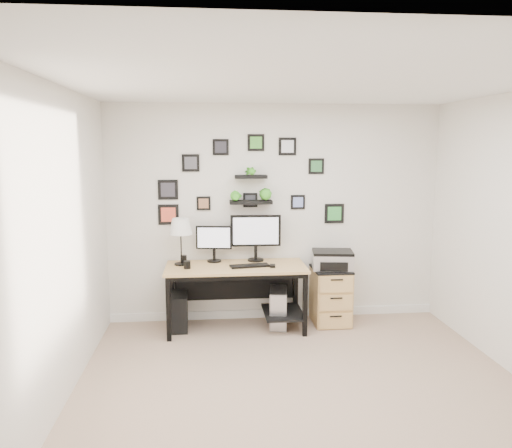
{
  "coord_description": "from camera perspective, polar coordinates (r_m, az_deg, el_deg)",
  "views": [
    {
      "loc": [
        -0.8,
        -3.92,
        2.11
      ],
      "look_at": [
        -0.25,
        1.83,
        1.2
      ],
      "focal_mm": 35.0,
      "sensor_mm": 36.0,
      "label": 1
    }
  ],
  "objects": [
    {
      "name": "monitor_left",
      "position": [
        5.88,
        -4.83,
        -1.94
      ],
      "size": [
        0.42,
        0.19,
        0.43
      ],
      "color": "black",
      "rests_on": "desk"
    },
    {
      "name": "mouse",
      "position": [
        5.66,
        1.9,
        -4.8
      ],
      "size": [
        0.07,
        0.1,
        0.03
      ],
      "primitive_type": "cube",
      "rotation": [
        0.0,
        0.0,
        -0.11
      ],
      "color": "black",
      "rests_on": "desk"
    },
    {
      "name": "wall_decor",
      "position": [
        5.89,
        -0.8,
        4.48
      ],
      "size": [
        2.24,
        0.18,
        1.07
      ],
      "color": "black",
      "rests_on": "ground"
    },
    {
      "name": "desk",
      "position": [
        5.79,
        -1.97,
        -5.9
      ],
      "size": [
        1.6,
        0.7,
        0.75
      ],
      "color": "tan",
      "rests_on": "ground"
    },
    {
      "name": "room",
      "position": [
        6.3,
        2.14,
        -10.13
      ],
      "size": [
        4.0,
        4.0,
        4.0
      ],
      "color": "tan",
      "rests_on": "ground"
    },
    {
      "name": "pen_cup",
      "position": [
        5.89,
        -8.27,
        -4.02
      ],
      "size": [
        0.07,
        0.07,
        0.1
      ],
      "primitive_type": "cylinder",
      "color": "black",
      "rests_on": "desk"
    },
    {
      "name": "file_cabinet",
      "position": [
        6.09,
        8.53,
        -8.1
      ],
      "size": [
        0.43,
        0.53,
        0.67
      ],
      "color": "tan",
      "rests_on": "ground"
    },
    {
      "name": "pc_tower_grey",
      "position": [
        5.96,
        2.56,
        -9.53
      ],
      "size": [
        0.26,
        0.47,
        0.44
      ],
      "color": "gray",
      "rests_on": "ground"
    },
    {
      "name": "keyboard",
      "position": [
        5.67,
        -0.74,
        -4.8
      ],
      "size": [
        0.46,
        0.21,
        0.02
      ],
      "primitive_type": "cube",
      "rotation": [
        0.0,
        0.0,
        0.17
      ],
      "color": "black",
      "rests_on": "desk"
    },
    {
      "name": "printer",
      "position": [
        5.97,
        8.73,
        -4.05
      ],
      "size": [
        0.51,
        0.43,
        0.21
      ],
      "color": "silver",
      "rests_on": "file_cabinet"
    },
    {
      "name": "monitor_right",
      "position": [
        5.89,
        -0.04,
        -1.14
      ],
      "size": [
        0.59,
        0.2,
        0.55
      ],
      "color": "black",
      "rests_on": "desk"
    },
    {
      "name": "mug",
      "position": [
        5.64,
        -7.88,
        -4.64
      ],
      "size": [
        0.08,
        0.08,
        0.09
      ],
      "primitive_type": "cylinder",
      "color": "black",
      "rests_on": "desk"
    },
    {
      "name": "pc_tower_black",
      "position": [
        5.94,
        -8.74,
        -9.82
      ],
      "size": [
        0.2,
        0.42,
        0.42
      ],
      "primitive_type": "cube",
      "rotation": [
        0.0,
        0.0,
        0.03
      ],
      "color": "black",
      "rests_on": "ground"
    },
    {
      "name": "table_lamp",
      "position": [
        5.76,
        -8.61,
        -0.4
      ],
      "size": [
        0.27,
        0.27,
        0.54
      ],
      "color": "black",
      "rests_on": "desk"
    }
  ]
}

